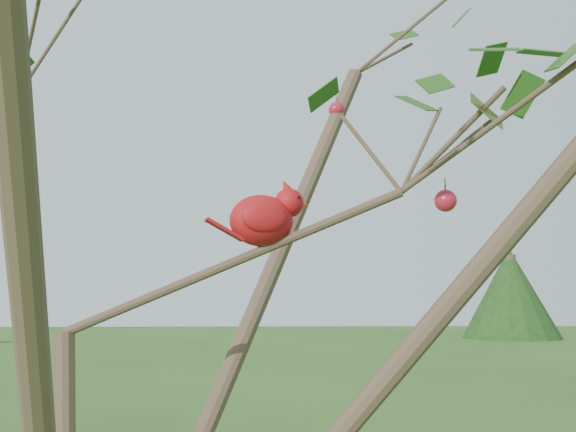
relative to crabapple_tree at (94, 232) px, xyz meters
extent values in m
sphere|color=#AD182A|center=(0.47, 0.60, 0.36)|extent=(0.04, 0.04, 0.04)
sphere|color=#AD182A|center=(0.60, 0.07, 0.06)|extent=(0.04, 0.04, 0.04)
ellipsoid|color=#AD130E|center=(0.28, 0.10, 0.03)|extent=(0.14, 0.12, 0.09)
sphere|color=#AD130E|center=(0.33, 0.11, 0.06)|extent=(0.07, 0.07, 0.05)
cone|color=#AD130E|center=(0.32, 0.11, 0.09)|extent=(0.05, 0.04, 0.04)
cone|color=#D85914|center=(0.35, 0.12, 0.06)|extent=(0.03, 0.03, 0.02)
ellipsoid|color=black|center=(0.34, 0.11, 0.06)|extent=(0.02, 0.03, 0.03)
cube|color=#AD130E|center=(0.21, 0.08, 0.01)|extent=(0.07, 0.04, 0.04)
ellipsoid|color=#AD130E|center=(0.26, 0.13, 0.03)|extent=(0.09, 0.05, 0.05)
ellipsoid|color=#AD130E|center=(0.28, 0.06, 0.03)|extent=(0.09, 0.05, 0.05)
cylinder|color=#4A3627|center=(10.99, 29.38, -0.35)|extent=(0.53, 0.53, 3.55)
cone|color=#163512|center=(10.99, 29.38, -0.20)|extent=(4.14, 4.14, 3.85)
camera|label=1|loc=(0.27, -1.19, -0.10)|focal=45.00mm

